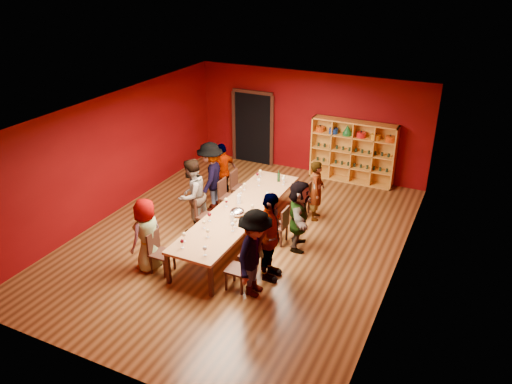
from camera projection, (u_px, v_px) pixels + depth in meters
room_shell at (239, 179)px, 10.95m from camera, size 7.10×9.10×3.04m
tasting_table at (240, 211)px, 11.29m from camera, size 1.10×4.50×0.75m
doorway at (254, 128)px, 15.42m from camera, size 1.40×0.17×2.30m
shelving_unit at (353, 149)px, 14.14m from camera, size 2.40×0.40×1.80m
chair_person_left_0 at (158, 250)px, 10.20m from camera, size 0.42×0.42×0.89m
person_left_0 at (147, 235)px, 10.17m from camera, size 0.52×0.82×1.58m
chair_person_left_2 at (204, 213)px, 11.66m from camera, size 0.42×0.42×0.89m
person_left_2 at (192, 195)px, 11.61m from camera, size 0.56×0.91×1.78m
chair_person_left_3 at (226, 195)px, 12.55m from camera, size 0.42×0.42×0.89m
person_left_3 at (211, 177)px, 12.54m from camera, size 0.75×1.25×1.80m
chair_person_left_4 at (238, 185)px, 13.06m from camera, size 0.42×0.42×0.89m
person_left_4 at (223, 172)px, 13.11m from camera, size 0.64×1.00×1.58m
chair_person_right_0 at (241, 267)px, 9.63m from camera, size 0.42×0.42×0.89m
person_right_0 at (255, 254)px, 9.34m from camera, size 0.49×1.17×1.79m
chair_person_right_1 at (255, 253)px, 10.11m from camera, size 0.42×0.42×0.89m
person_right_1 at (269, 237)px, 9.79m from camera, size 0.56×1.13×1.89m
chair_person_right_2 at (280, 224)px, 11.20m from camera, size 0.42×0.42×0.89m
person_right_2 at (299, 215)px, 10.90m from camera, size 0.84×1.57×1.62m
chair_person_right_4 at (304, 197)px, 12.40m from camera, size 0.42×0.42×0.89m
person_right_4 at (317, 190)px, 12.16m from camera, size 0.51×0.63×1.52m
wine_glass_0 at (204, 223)px, 10.44m from camera, size 0.07×0.07×0.18m
wine_glass_1 at (208, 231)px, 10.10m from camera, size 0.08×0.08×0.19m
wine_glass_2 at (241, 188)px, 11.98m from camera, size 0.07×0.07×0.18m
wine_glass_3 at (257, 174)px, 12.73m from camera, size 0.08×0.08×0.19m
wine_glass_4 at (182, 242)px, 9.73m from camera, size 0.08×0.08×0.20m
wine_glass_5 at (226, 202)px, 11.34m from camera, size 0.07×0.07×0.18m
wine_glass_6 at (283, 179)px, 12.42m from camera, size 0.08×0.08×0.21m
wine_glass_7 at (259, 180)px, 12.37m from camera, size 0.08×0.08×0.20m
wine_glass_8 at (252, 207)px, 11.08m from camera, size 0.08×0.08×0.20m
wine_glass_9 at (184, 235)px, 9.95m from camera, size 0.08×0.08×0.21m
wine_glass_10 at (260, 171)px, 12.89m from camera, size 0.08×0.08×0.19m
wine_glass_11 at (209, 215)px, 10.71m from camera, size 0.08×0.08×0.21m
wine_glass_12 at (284, 177)px, 12.56m from camera, size 0.08×0.08×0.19m
wine_glass_13 at (233, 225)px, 10.32m from camera, size 0.08×0.08×0.21m
wine_glass_14 at (235, 221)px, 10.47m from camera, size 0.08×0.08×0.20m
wine_glass_15 at (226, 200)px, 11.34m from camera, size 0.09×0.09×0.22m
wine_glass_16 at (244, 185)px, 12.15m from camera, size 0.08×0.08×0.19m
wine_glass_17 at (267, 194)px, 11.68m from camera, size 0.08×0.08×0.20m
wine_glass_18 at (205, 249)px, 9.48m from camera, size 0.08×0.08×0.21m
spittoon_bowl at (237, 212)px, 10.99m from camera, size 0.33×0.33×0.18m
carafe_a at (239, 199)px, 11.48m from camera, size 0.11×0.11×0.25m
carafe_b at (232, 218)px, 10.68m from camera, size 0.11×0.11×0.24m
wine_bottle at (279, 177)px, 12.62m from camera, size 0.08×0.08×0.30m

